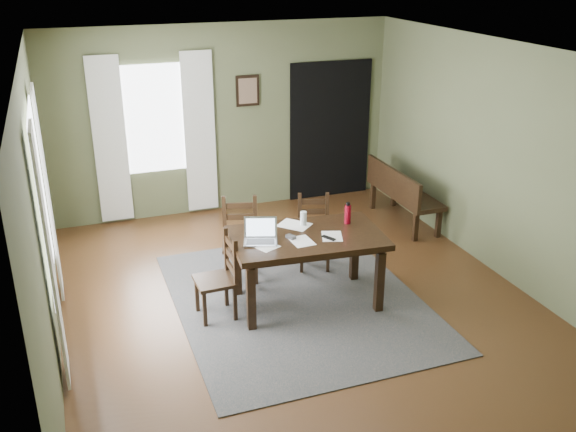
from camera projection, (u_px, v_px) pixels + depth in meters
name	position (u px, v px, depth m)	size (l,w,h in m)	color
ground	(297.00, 301.00, 7.11)	(5.00, 6.00, 0.01)	#492C16
room_shell	(298.00, 144.00, 6.42)	(5.02, 6.02, 2.71)	#565E3D
rug	(297.00, 300.00, 7.11)	(2.60, 3.20, 0.01)	#3E3E3E
dining_table	(307.00, 244.00, 6.81)	(1.67, 1.09, 0.80)	black
chair_end	(219.00, 277.00, 6.65)	(0.41, 0.41, 0.91)	black
chair_back_left	(240.00, 240.00, 7.47)	(0.51, 0.52, 0.96)	black
chair_back_right	(314.00, 232.00, 7.75)	(0.49, 0.49, 0.89)	black
bench	(401.00, 190.00, 8.98)	(0.47, 1.45, 0.82)	black
laptop	(261.00, 235.00, 6.62)	(0.41, 0.36, 0.23)	#B7B7BC
computer_mouse	(291.00, 237.00, 6.68)	(0.06, 0.10, 0.03)	#3F3F42
tv_remote	(329.00, 238.00, 6.68)	(0.04, 0.16, 0.02)	black
drinking_glass	(303.00, 219.00, 6.98)	(0.07, 0.07, 0.16)	silver
water_bottle	(348.00, 214.00, 7.02)	(0.08, 0.08, 0.24)	#B60E27
paper_a	(264.00, 245.00, 6.53)	(0.21, 0.28, 0.00)	white
paper_b	(332.00, 236.00, 6.74)	(0.21, 0.27, 0.00)	white
paper_c	(294.00, 225.00, 7.02)	(0.26, 0.33, 0.00)	white
paper_e	(302.00, 241.00, 6.62)	(0.21, 0.28, 0.00)	white
window_left	(42.00, 200.00, 5.96)	(0.01, 1.30, 1.70)	white
window_back	(154.00, 119.00, 8.83)	(1.00, 0.01, 1.50)	white
curtain_left_near	(51.00, 260.00, 5.35)	(0.03, 0.48, 2.30)	silver
curtain_left_far	(48.00, 195.00, 6.77)	(0.03, 0.48, 2.30)	silver
curtain_back_left	(110.00, 141.00, 8.70)	(0.44, 0.03, 2.30)	silver
curtain_back_right	(200.00, 133.00, 9.09)	(0.44, 0.03, 2.30)	silver
framed_picture	(248.00, 91.00, 9.13)	(0.34, 0.03, 0.44)	black
doorway_back	(330.00, 131.00, 9.81)	(1.30, 0.03, 2.10)	black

